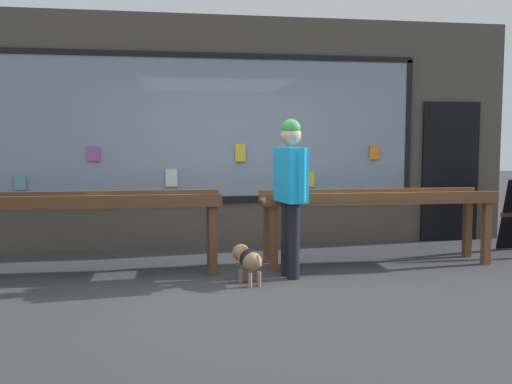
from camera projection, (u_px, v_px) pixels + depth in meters
The scene contains 6 objects.
ground_plane at pixel (253, 287), 5.95m from camera, with size 40.00×40.00×0.00m, color #38383A.
shopfront_facade at pixel (228, 133), 8.15m from camera, with size 8.44×0.29×3.27m.
display_table_left at pixel (95, 208), 6.49m from camera, with size 2.87×0.72×0.93m.
display_table_right at pixel (376, 204), 7.03m from camera, with size 2.87×0.70×0.91m.
person_browsing at pixel (291, 184), 6.29m from camera, with size 0.31×0.68×1.76m.
small_dog at pixel (248, 259), 6.08m from camera, with size 0.32×0.57×0.40m.
Camera 1 is at (-0.91, -5.76, 1.54)m, focal length 40.00 mm.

